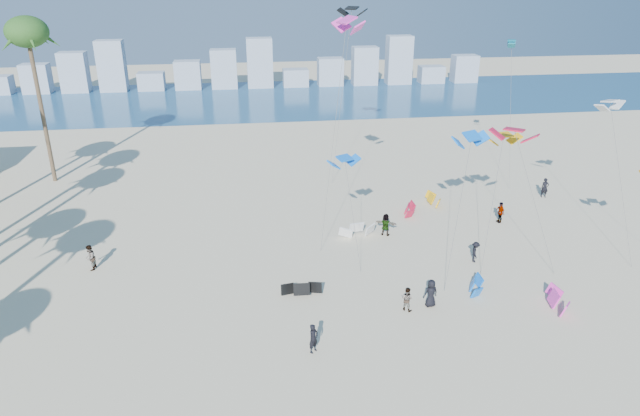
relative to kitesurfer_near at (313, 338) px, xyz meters
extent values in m
plane|color=navy|center=(-1.31, 65.78, -0.87)|extent=(220.00, 220.00, 0.00)
imported|color=black|center=(0.00, 0.00, 0.00)|extent=(0.75, 0.74, 1.75)
imported|color=gray|center=(6.27, 3.40, -0.09)|extent=(0.96, 0.95, 1.56)
imported|color=black|center=(7.88, 3.61, 0.05)|extent=(0.99, 0.73, 1.86)
imported|color=gray|center=(17.60, 15.27, 0.03)|extent=(0.61, 1.12, 1.81)
imported|color=black|center=(12.90, 8.88, -0.09)|extent=(0.85, 1.14, 1.57)
imported|color=gray|center=(7.54, 14.13, 0.03)|extent=(1.74, 1.25, 1.82)
imported|color=black|center=(24.05, 20.06, 0.04)|extent=(0.75, 0.57, 1.84)
imported|color=gray|center=(-14.41, 11.39, 0.06)|extent=(0.80, 0.98, 1.88)
cylinder|color=#595959|center=(4.01, 9.86, 2.91)|extent=(0.86, 2.67, 7.58)
cylinder|color=#595959|center=(16.49, 8.23, 3.86)|extent=(2.62, 3.62, 9.49)
cylinder|color=#595959|center=(14.08, 9.59, 3.38)|extent=(2.90, 5.10, 8.53)
cylinder|color=#595959|center=(3.09, 13.10, 7.34)|extent=(2.13, 2.16, 16.44)
cylinder|color=#595959|center=(21.66, 23.87, 5.88)|extent=(0.36, 2.79, 13.52)
cylinder|color=#595959|center=(6.33, 28.39, 7.18)|extent=(2.48, 4.13, 16.12)
cylinder|color=#595959|center=(23.55, 9.34, 4.51)|extent=(0.44, 5.52, 10.78)
cylinder|color=#595959|center=(10.74, 7.49, 3.74)|extent=(2.71, 4.49, 9.24)
cylinder|color=brown|center=(-22.19, 30.78, 6.29)|extent=(0.40, 0.40, 14.33)
ellipsoid|color=#294F1C|center=(-22.19, 30.78, 13.45)|extent=(3.80, 3.80, 2.85)
cube|color=#9EADBF|center=(-37.11, 75.78, 1.52)|extent=(4.40, 3.00, 4.80)
cube|color=#9EADBF|center=(-30.91, 75.78, 2.42)|extent=(4.40, 3.00, 6.60)
cube|color=#9EADBF|center=(-24.71, 75.78, 3.32)|extent=(4.40, 3.00, 8.40)
cube|color=#9EADBF|center=(-18.51, 75.78, 0.62)|extent=(4.40, 3.00, 3.00)
cube|color=#9EADBF|center=(-12.31, 75.78, 1.52)|extent=(4.40, 3.00, 4.80)
cube|color=#9EADBF|center=(-6.11, 75.78, 2.42)|extent=(4.40, 3.00, 6.60)
cube|color=#9EADBF|center=(0.09, 75.78, 3.32)|extent=(4.40, 3.00, 8.40)
cube|color=#9EADBF|center=(6.29, 75.78, 0.62)|extent=(4.40, 3.00, 3.00)
cube|color=#9EADBF|center=(12.49, 75.78, 1.52)|extent=(4.40, 3.00, 4.80)
cube|color=#9EADBF|center=(18.69, 75.78, 2.42)|extent=(4.40, 3.00, 6.60)
cube|color=#9EADBF|center=(24.89, 75.78, 3.32)|extent=(4.40, 3.00, 8.40)
cube|color=#9EADBF|center=(31.09, 75.78, 0.62)|extent=(4.40, 3.00, 3.00)
cube|color=#9EADBF|center=(37.29, 75.78, 1.52)|extent=(4.40, 3.00, 4.80)
camera|label=1|loc=(-3.19, -26.18, 19.04)|focal=32.24mm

